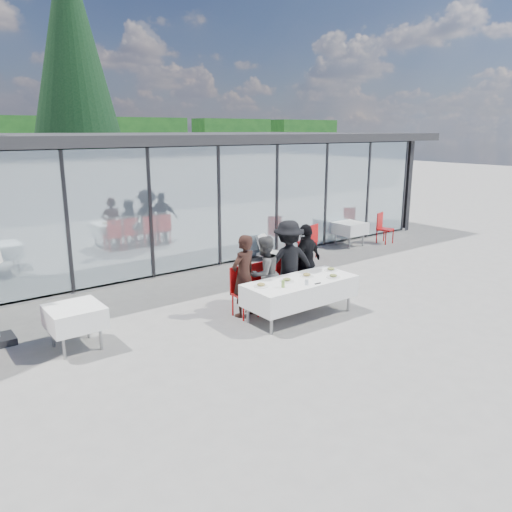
{
  "coord_description": "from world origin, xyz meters",
  "views": [
    {
      "loc": [
        -6.0,
        -6.84,
        3.56
      ],
      "look_at": [
        0.11,
        1.2,
        0.99
      ],
      "focal_mm": 35.0,
      "sensor_mm": 36.0,
      "label": 1
    }
  ],
  "objects_px": {
    "diner_b": "(264,274)",
    "diner_chair_d": "(305,275)",
    "spare_table_left": "(75,317)",
    "spare_table_right": "(350,228)",
    "diner_c": "(288,263)",
    "diner_d": "(306,262)",
    "diner_chair_a": "(243,289)",
    "diner_chair_c": "(287,279)",
    "spare_chair_a": "(383,226)",
    "plate_extra": "(333,276)",
    "lounger": "(277,252)",
    "folded_eyeglasses": "(318,283)",
    "plate_a": "(261,285)",
    "plate_b": "(287,280)",
    "plate_c": "(307,275)",
    "spare_chair_b": "(310,239)",
    "dining_table": "(300,290)",
    "plate_d": "(331,269)",
    "juice_bottle": "(283,284)",
    "diner_chair_b": "(263,284)",
    "conifer_tree": "(73,62)",
    "diner_a": "(244,276)"
  },
  "relations": [
    {
      "from": "plate_a",
      "to": "plate_b",
      "type": "height_order",
      "value": "same"
    },
    {
      "from": "plate_d",
      "to": "spare_chair_b",
      "type": "bearing_deg",
      "value": 52.81
    },
    {
      "from": "dining_table",
      "to": "diner_chair_b",
      "type": "xyz_separation_m",
      "value": [
        -0.33,
        0.75,
        -0.0
      ]
    },
    {
      "from": "diner_chair_b",
      "to": "diner_a",
      "type": "bearing_deg",
      "value": -176.28
    },
    {
      "from": "diner_chair_c",
      "to": "folded_eyeglasses",
      "type": "xyz_separation_m",
      "value": [
        -0.21,
        -1.13,
        0.22
      ]
    },
    {
      "from": "diner_d",
      "to": "plate_extra",
      "type": "xyz_separation_m",
      "value": [
        -0.18,
        -0.98,
        -0.05
      ]
    },
    {
      "from": "folded_eyeglasses",
      "to": "spare_chair_b",
      "type": "distance_m",
      "value": 4.9
    },
    {
      "from": "diner_c",
      "to": "plate_a",
      "type": "xyz_separation_m",
      "value": [
        -1.16,
        -0.58,
        -0.11
      ]
    },
    {
      "from": "spare_chair_a",
      "to": "diner_b",
      "type": "bearing_deg",
      "value": -159.48
    },
    {
      "from": "spare_chair_a",
      "to": "conifer_tree",
      "type": "height_order",
      "value": "conifer_tree"
    },
    {
      "from": "diner_b",
      "to": "diner_chair_d",
      "type": "relative_size",
      "value": 1.57
    },
    {
      "from": "diner_c",
      "to": "diner_d",
      "type": "relative_size",
      "value": 1.08
    },
    {
      "from": "diner_chair_a",
      "to": "diner_c",
      "type": "xyz_separation_m",
      "value": [
        1.14,
        -0.03,
        0.35
      ]
    },
    {
      "from": "juice_bottle",
      "to": "conifer_tree",
      "type": "relative_size",
      "value": 0.01
    },
    {
      "from": "diner_d",
      "to": "spare_table_right",
      "type": "bearing_deg",
      "value": -161.23
    },
    {
      "from": "spare_table_right",
      "to": "diner_d",
      "type": "bearing_deg",
      "value": -147.33
    },
    {
      "from": "dining_table",
      "to": "diner_d",
      "type": "height_order",
      "value": "diner_d"
    },
    {
      "from": "spare_table_left",
      "to": "spare_table_right",
      "type": "distance_m",
      "value": 9.65
    },
    {
      "from": "plate_d",
      "to": "folded_eyeglasses",
      "type": "xyz_separation_m",
      "value": [
        -0.85,
        -0.49,
        -0.02
      ]
    },
    {
      "from": "plate_extra",
      "to": "juice_bottle",
      "type": "height_order",
      "value": "juice_bottle"
    },
    {
      "from": "diner_chair_c",
      "to": "spare_table_left",
      "type": "distance_m",
      "value": 4.28
    },
    {
      "from": "diner_chair_d",
      "to": "spare_chair_b",
      "type": "xyz_separation_m",
      "value": [
        2.54,
        2.52,
        0.0
      ]
    },
    {
      "from": "plate_c",
      "to": "spare_table_left",
      "type": "distance_m",
      "value": 4.35
    },
    {
      "from": "diner_c",
      "to": "lounger",
      "type": "xyz_separation_m",
      "value": [
        2.07,
        2.88,
        -0.63
      ]
    },
    {
      "from": "folded_eyeglasses",
      "to": "spare_chair_b",
      "type": "bearing_deg",
      "value": 48.34
    },
    {
      "from": "spare_chair_b",
      "to": "diner_chair_a",
      "type": "bearing_deg",
      "value": -148.84
    },
    {
      "from": "juice_bottle",
      "to": "spare_chair_b",
      "type": "height_order",
      "value": "spare_chair_b"
    },
    {
      "from": "plate_c",
      "to": "spare_table_right",
      "type": "xyz_separation_m",
      "value": [
        5.12,
        3.55,
        -0.22
      ]
    },
    {
      "from": "diner_chair_a",
      "to": "diner_chair_c",
      "type": "distance_m",
      "value": 1.14
    },
    {
      "from": "spare_table_left",
      "to": "spare_chair_b",
      "type": "bearing_deg",
      "value": 16.07
    },
    {
      "from": "diner_chair_c",
      "to": "diner_d",
      "type": "relative_size",
      "value": 0.59
    },
    {
      "from": "spare_chair_a",
      "to": "spare_chair_b",
      "type": "relative_size",
      "value": 1.0
    },
    {
      "from": "plate_b",
      "to": "spare_table_right",
      "type": "xyz_separation_m",
      "value": [
        5.64,
        3.56,
        -0.22
      ]
    },
    {
      "from": "diner_chair_a",
      "to": "diner_c",
      "type": "height_order",
      "value": "diner_c"
    },
    {
      "from": "spare_table_left",
      "to": "spare_chair_a",
      "type": "relative_size",
      "value": 0.88
    },
    {
      "from": "plate_extra",
      "to": "lounger",
      "type": "bearing_deg",
      "value": 65.51
    },
    {
      "from": "diner_chair_a",
      "to": "spare_table_right",
      "type": "distance_m",
      "value": 6.86
    },
    {
      "from": "dining_table",
      "to": "folded_eyeglasses",
      "type": "xyz_separation_m",
      "value": [
        0.09,
        -0.38,
        0.22
      ]
    },
    {
      "from": "diner_c",
      "to": "folded_eyeglasses",
      "type": "bearing_deg",
      "value": 97.86
    },
    {
      "from": "diner_chair_b",
      "to": "juice_bottle",
      "type": "distance_m",
      "value": 0.98
    },
    {
      "from": "diner_chair_c",
      "to": "folded_eyeglasses",
      "type": "height_order",
      "value": "diner_chair_c"
    },
    {
      "from": "spare_chair_a",
      "to": "diner_chair_d",
      "type": "bearing_deg",
      "value": -156.13
    },
    {
      "from": "diner_chair_c",
      "to": "plate_c",
      "type": "xyz_separation_m",
      "value": [
        -0.05,
        -0.65,
        0.24
      ]
    },
    {
      "from": "diner_chair_d",
      "to": "plate_d",
      "type": "height_order",
      "value": "diner_chair_d"
    },
    {
      "from": "diner_d",
      "to": "plate_d",
      "type": "height_order",
      "value": "diner_d"
    },
    {
      "from": "folded_eyeglasses",
      "to": "spare_chair_a",
      "type": "bearing_deg",
      "value": 29.63
    },
    {
      "from": "diner_chair_b",
      "to": "spare_chair_a",
      "type": "relative_size",
      "value": 1.0
    },
    {
      "from": "diner_chair_d",
      "to": "plate_extra",
      "type": "bearing_deg",
      "value": -100.13
    },
    {
      "from": "plate_extra",
      "to": "lounger",
      "type": "xyz_separation_m",
      "value": [
        1.76,
        3.85,
        -0.52
      ]
    },
    {
      "from": "diner_chair_b",
      "to": "diner_chair_c",
      "type": "bearing_deg",
      "value": 0.0
    }
  ]
}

